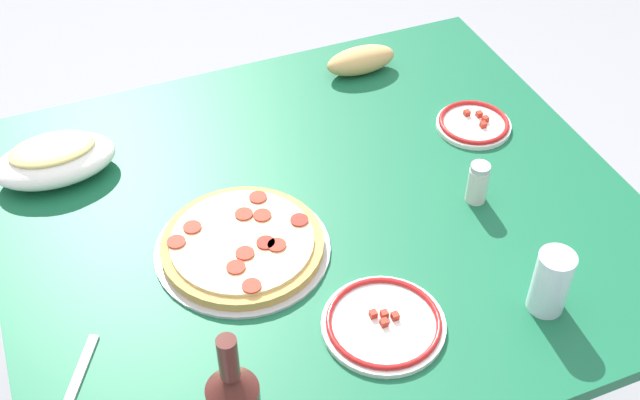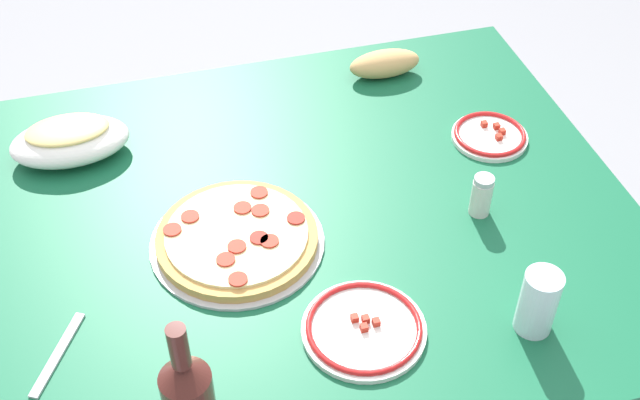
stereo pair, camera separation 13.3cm
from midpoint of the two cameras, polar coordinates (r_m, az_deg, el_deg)
name	(u,v)px [view 2 (the right image)]	position (r m, az deg, el deg)	size (l,w,h in m)	color
dining_table	(320,249)	(1.65, 2.31, -3.50)	(1.20, 1.07, 0.70)	#145938
pepperoni_pizza	(237,238)	(1.51, -3.27, -2.77)	(0.32, 0.32, 0.03)	#B7B7BC
baked_pasta_dish	(69,139)	(1.73, -14.91, 4.02)	(0.24, 0.15, 0.08)	white
water_glass	(538,302)	(1.40, 17.56, -6.89)	(0.06, 0.06, 0.12)	silver
side_plate_near	(490,135)	(1.79, 13.80, 4.29)	(0.16, 0.16, 0.02)	white
side_plate_far	(364,328)	(1.38, 5.85, -8.98)	(0.21, 0.21, 0.02)	white
bread_loaf	(385,64)	(1.92, 6.51, 9.31)	(0.17, 0.07, 0.06)	tan
spice_shaker	(482,195)	(1.59, 13.51, 0.21)	(0.04, 0.04, 0.09)	silver
fork_right	(58,354)	(1.40, -15.12, -10.41)	(0.17, 0.02, 0.01)	#B7B7BC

